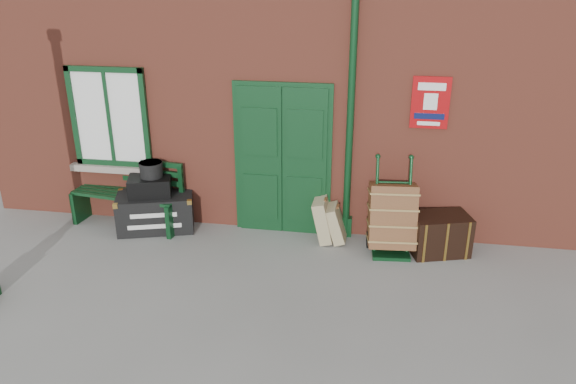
% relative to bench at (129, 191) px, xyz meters
% --- Properties ---
extents(ground, '(80.00, 80.00, 0.00)m').
position_rel_bench_xyz_m(ground, '(2.67, -1.33, -0.53)').
color(ground, gray).
rests_on(ground, ground).
extents(station_building, '(10.30, 4.30, 4.36)m').
position_rel_bench_xyz_m(station_building, '(2.66, 2.16, 1.63)').
color(station_building, brown).
rests_on(station_building, ground).
extents(bench, '(1.75, 0.76, 1.05)m').
position_rel_bench_xyz_m(bench, '(0.00, 0.00, 0.00)').
color(bench, '#0E3418').
rests_on(bench, ground).
extents(houdini_trunk, '(1.25, 0.91, 0.56)m').
position_rel_bench_xyz_m(houdini_trunk, '(0.45, -0.12, -0.25)').
color(houdini_trunk, black).
rests_on(houdini_trunk, ground).
extents(strongbox, '(0.72, 0.61, 0.28)m').
position_rel_bench_xyz_m(strongbox, '(0.40, -0.12, 0.17)').
color(strongbox, black).
rests_on(strongbox, houdini_trunk).
extents(hatbox, '(0.42, 0.42, 0.22)m').
position_rel_bench_xyz_m(hatbox, '(0.43, -0.09, 0.42)').
color(hatbox, black).
rests_on(hatbox, strongbox).
extents(suitcase_back, '(0.32, 0.45, 0.65)m').
position_rel_bench_xyz_m(suitcase_back, '(3.00, -0.08, -0.20)').
color(suitcase_back, tan).
rests_on(suitcase_back, ground).
extents(suitcase_front, '(0.32, 0.41, 0.56)m').
position_rel_bench_xyz_m(suitcase_front, '(3.18, -0.08, -0.25)').
color(suitcase_front, tan).
rests_on(suitcase_front, ground).
extents(porter_trolley, '(0.69, 0.74, 1.32)m').
position_rel_bench_xyz_m(porter_trolley, '(3.97, -0.23, -0.02)').
color(porter_trolley, '#0D3619').
rests_on(porter_trolley, ground).
extents(dark_trunk, '(0.90, 0.72, 0.57)m').
position_rel_bench_xyz_m(dark_trunk, '(4.63, -0.20, -0.25)').
color(dark_trunk, black).
rests_on(dark_trunk, ground).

